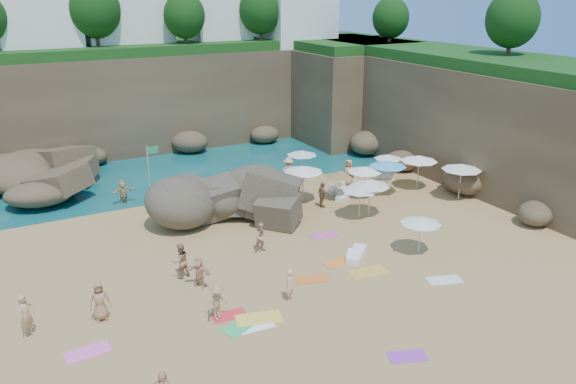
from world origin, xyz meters
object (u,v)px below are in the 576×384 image
rock_outcrop (230,221)px  parasol_0 (303,169)px  person_stand_2 (288,171)px  person_stand_3 (322,195)px  flag_pole (150,167)px  person_stand_4 (349,172)px  parasol_2 (387,166)px  lounger_0 (269,194)px  person_stand_1 (181,261)px  person_stand_0 (26,316)px  person_stand_5 (123,192)px  parasol_1 (365,169)px  person_stand_6 (289,285)px

rock_outcrop → parasol_0: 5.91m
parasol_0 → person_stand_2: 4.02m
parasol_0 → person_stand_3: bearing=-67.6°
flag_pole → person_stand_4: bearing=-12.3°
parasol_2 → rock_outcrop: bearing=177.8°
lounger_0 → person_stand_3: (2.01, -3.59, 0.72)m
person_stand_1 → person_stand_4: bearing=-166.4°
person_stand_1 → person_stand_2: person_stand_2 is taller
parasol_0 → person_stand_1: bearing=-149.3°
flag_pole → lounger_0: 7.96m
lounger_0 → person_stand_3: person_stand_3 is taller
rock_outcrop → person_stand_0: 13.83m
person_stand_3 → person_stand_4: (3.93, 2.85, 0.09)m
parasol_0 → person_stand_1: (-10.23, -6.08, -1.37)m
person_stand_5 → parasol_2: bearing=-24.4°
person_stand_1 → person_stand_2: (11.14, 9.77, 0.07)m
parasol_2 → person_stand_2: (-4.94, 4.83, -0.95)m
parasol_1 → person_stand_2: (-3.04, 4.92, -1.03)m
rock_outcrop → person_stand_5: 7.80m
parasol_0 → person_stand_5: size_ratio=1.62×
parasol_0 → person_stand_2: (0.91, 3.69, -1.30)m
person_stand_6 → parasol_2: bearing=163.9°
person_stand_1 → person_stand_5: person_stand_1 is taller
parasol_2 → lounger_0: 8.18m
parasol_2 → lounger_0: parasol_2 is taller
person_stand_3 → person_stand_4: size_ratio=0.91×
parasol_0 → flag_pole: bearing=153.7°
flag_pole → person_stand_2: size_ratio=2.05×
parasol_0 → person_stand_1: 11.98m
person_stand_6 → person_stand_1: bearing=-103.4°
person_stand_0 → person_stand_1: bearing=-30.9°
lounger_0 → person_stand_1: (-8.81, -8.23, 0.76)m
person_stand_4 → parasol_2: bearing=-3.9°
person_stand_4 → person_stand_2: bearing=-153.8°
parasol_2 → person_stand_6: bearing=-143.4°
lounger_0 → rock_outcrop: bearing=-132.1°
flag_pole → person_stand_3: 11.05m
parasol_1 → person_stand_1: 15.04m
flag_pole → person_stand_4: 13.63m
parasol_1 → lounger_0: bearing=147.9°
parasol_0 → person_stand_5: bearing=153.0°
person_stand_1 → person_stand_5: bearing=-102.7°
lounger_0 → person_stand_6: bearing=-100.3°
person_stand_1 → person_stand_2: size_ratio=0.93×
person_stand_2 → person_stand_6: size_ratio=1.25×
person_stand_2 → person_stand_6: person_stand_2 is taller
person_stand_1 → person_stand_5: size_ratio=1.10×
parasol_2 → lounger_0: size_ratio=1.37×
rock_outcrop → parasol_0: bearing=7.4°
person_stand_2 → parasol_1: bearing=145.2°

